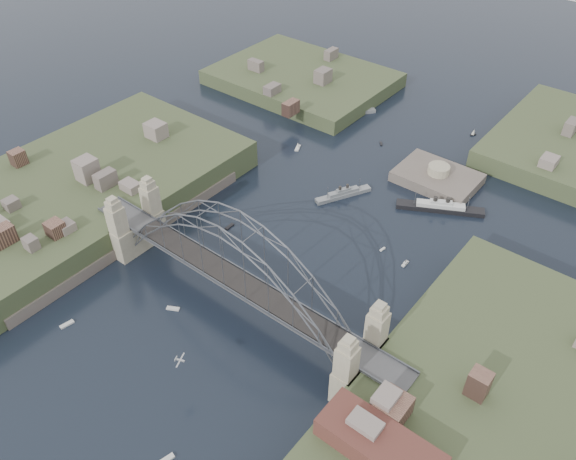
{
  "coord_description": "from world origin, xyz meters",
  "views": [
    {
      "loc": [
        62.3,
        -59.83,
        93.3
      ],
      "look_at": [
        0.0,
        18.0,
        10.0
      ],
      "focal_mm": 35.79,
      "sensor_mm": 36.0,
      "label": 1
    }
  ],
  "objects_px": {
    "ocean_liner": "(440,208)",
    "naval_cruiser_near": "(343,194)",
    "naval_cruiser_far": "(353,112)",
    "bridge": "(233,265)",
    "wharf_shed": "(380,445)",
    "fort_island": "(436,183)"
  },
  "relations": [
    {
      "from": "naval_cruiser_far",
      "to": "fort_island",
      "type": "bearing_deg",
      "value": -24.4
    },
    {
      "from": "fort_island",
      "to": "naval_cruiser_far",
      "type": "relative_size",
      "value": 1.65
    },
    {
      "from": "ocean_liner",
      "to": "naval_cruiser_near",
      "type": "bearing_deg",
      "value": -155.12
    },
    {
      "from": "fort_island",
      "to": "naval_cruiser_far",
      "type": "bearing_deg",
      "value": 155.6
    },
    {
      "from": "wharf_shed",
      "to": "naval_cruiser_far",
      "type": "distance_m",
      "value": 125.5
    },
    {
      "from": "naval_cruiser_near",
      "to": "naval_cruiser_far",
      "type": "height_order",
      "value": "naval_cruiser_far"
    },
    {
      "from": "naval_cruiser_near",
      "to": "wharf_shed",
      "type": "bearing_deg",
      "value": -51.83
    },
    {
      "from": "wharf_shed",
      "to": "bridge",
      "type": "bearing_deg",
      "value": 162.35
    },
    {
      "from": "fort_island",
      "to": "ocean_liner",
      "type": "bearing_deg",
      "value": -58.79
    },
    {
      "from": "fort_island",
      "to": "naval_cruiser_far",
      "type": "height_order",
      "value": "fort_island"
    },
    {
      "from": "bridge",
      "to": "naval_cruiser_near",
      "type": "distance_m",
      "value": 49.56
    },
    {
      "from": "bridge",
      "to": "naval_cruiser_near",
      "type": "height_order",
      "value": "bridge"
    },
    {
      "from": "naval_cruiser_near",
      "to": "naval_cruiser_far",
      "type": "distance_m",
      "value": 46.63
    },
    {
      "from": "bridge",
      "to": "fort_island",
      "type": "height_order",
      "value": "bridge"
    },
    {
      "from": "wharf_shed",
      "to": "ocean_liner",
      "type": "relative_size",
      "value": 0.93
    },
    {
      "from": "fort_island",
      "to": "naval_cruiser_far",
      "type": "xyz_separation_m",
      "value": [
        -40.2,
        18.24,
        1.14
      ]
    },
    {
      "from": "wharf_shed",
      "to": "naval_cruiser_near",
      "type": "height_order",
      "value": "wharf_shed"
    },
    {
      "from": "bridge",
      "to": "naval_cruiser_far",
      "type": "xyz_separation_m",
      "value": [
        -28.2,
        88.24,
        -11.53
      ]
    },
    {
      "from": "bridge",
      "to": "fort_island",
      "type": "bearing_deg",
      "value": 80.27
    },
    {
      "from": "bridge",
      "to": "wharf_shed",
      "type": "height_order",
      "value": "bridge"
    },
    {
      "from": "bridge",
      "to": "ocean_liner",
      "type": "height_order",
      "value": "bridge"
    },
    {
      "from": "naval_cruiser_far",
      "to": "bridge",
      "type": "bearing_deg",
      "value": -72.27
    }
  ]
}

